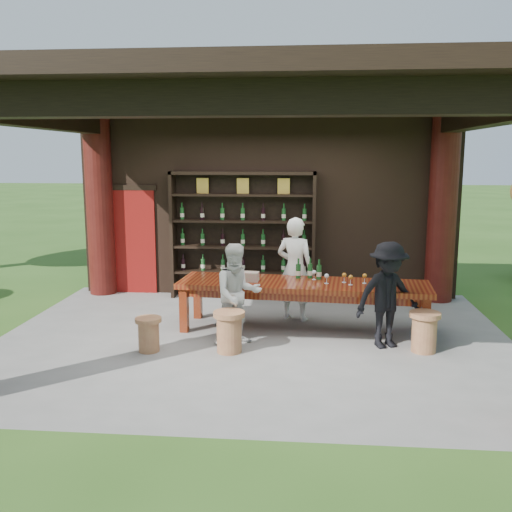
# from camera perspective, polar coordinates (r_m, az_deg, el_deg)

# --- Properties ---
(ground) EXTENTS (90.00, 90.00, 0.00)m
(ground) POSITION_cam_1_polar(r_m,az_deg,el_deg) (8.32, -0.25, -8.31)
(ground) COLOR #2D5119
(ground) RESTS_ON ground
(pavilion) EXTENTS (7.50, 6.00, 3.60)m
(pavilion) POSITION_cam_1_polar(r_m,az_deg,el_deg) (8.34, -0.07, 6.69)
(pavilion) COLOR slate
(pavilion) RESTS_ON ground
(wine_shelf) EXTENTS (2.65, 0.40, 2.33)m
(wine_shelf) POSITION_cam_1_polar(r_m,az_deg,el_deg) (10.48, -1.33, 2.09)
(wine_shelf) COLOR black
(wine_shelf) RESTS_ON ground
(tasting_table) EXTENTS (3.79, 1.27, 0.75)m
(tasting_table) POSITION_cam_1_polar(r_m,az_deg,el_deg) (8.58, 4.73, -3.35)
(tasting_table) COLOR #59170C
(tasting_table) RESTS_ON ground
(stool_near_left) EXTENTS (0.43, 0.43, 0.56)m
(stool_near_left) POSITION_cam_1_polar(r_m,az_deg,el_deg) (7.72, -2.70, -7.46)
(stool_near_left) COLOR brown
(stool_near_left) RESTS_ON ground
(stool_near_right) EXTENTS (0.42, 0.42, 0.55)m
(stool_near_right) POSITION_cam_1_polar(r_m,az_deg,el_deg) (8.05, 16.47, -7.19)
(stool_near_right) COLOR brown
(stool_near_right) RESTS_ON ground
(stool_far_left) EXTENTS (0.36, 0.36, 0.47)m
(stool_far_left) POSITION_cam_1_polar(r_m,az_deg,el_deg) (7.89, -10.68, -7.63)
(stool_far_left) COLOR brown
(stool_far_left) RESTS_ON ground
(host) EXTENTS (0.70, 0.58, 1.66)m
(host) POSITION_cam_1_polar(r_m,az_deg,el_deg) (9.12, 3.92, -1.29)
(host) COLOR white
(host) RESTS_ON ground
(guest_woman) EXTENTS (0.84, 0.75, 1.42)m
(guest_woman) POSITION_cam_1_polar(r_m,az_deg,el_deg) (7.96, -1.87, -3.83)
(guest_woman) COLOR beige
(guest_woman) RESTS_ON ground
(guest_man) EXTENTS (1.09, 0.87, 1.47)m
(guest_man) POSITION_cam_1_polar(r_m,az_deg,el_deg) (8.00, 13.03, -3.84)
(guest_man) COLOR black
(guest_man) RESTS_ON ground
(table_bottles) EXTENTS (0.40, 0.16, 0.31)m
(table_bottles) POSITION_cam_1_polar(r_m,az_deg,el_deg) (8.78, 5.33, -1.26)
(table_bottles) COLOR #194C1E
(table_bottles) RESTS_ON tasting_table
(table_glasses) EXTENTS (1.05, 0.40, 0.15)m
(table_glasses) POSITION_cam_1_polar(r_m,az_deg,el_deg) (8.53, 9.07, -2.22)
(table_glasses) COLOR silver
(table_glasses) RESTS_ON tasting_table
(napkin_basket) EXTENTS (0.27, 0.20, 0.14)m
(napkin_basket) POSITION_cam_1_polar(r_m,az_deg,el_deg) (8.57, -0.62, -2.07)
(napkin_basket) COLOR #BF6672
(napkin_basket) RESTS_ON tasting_table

